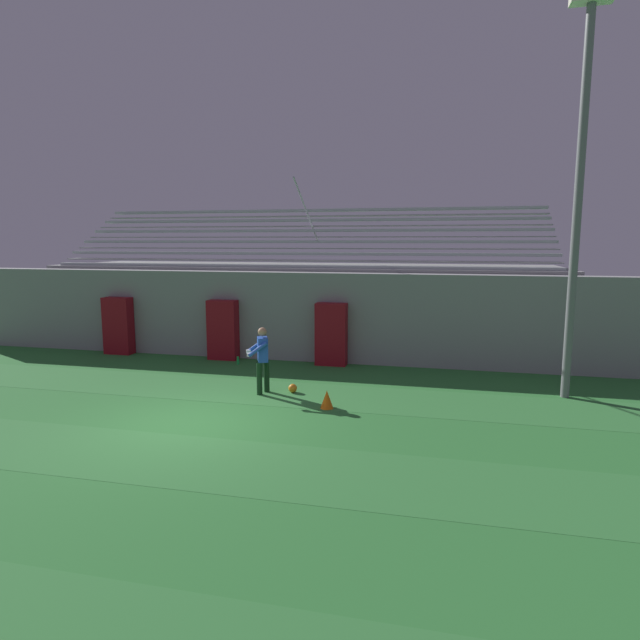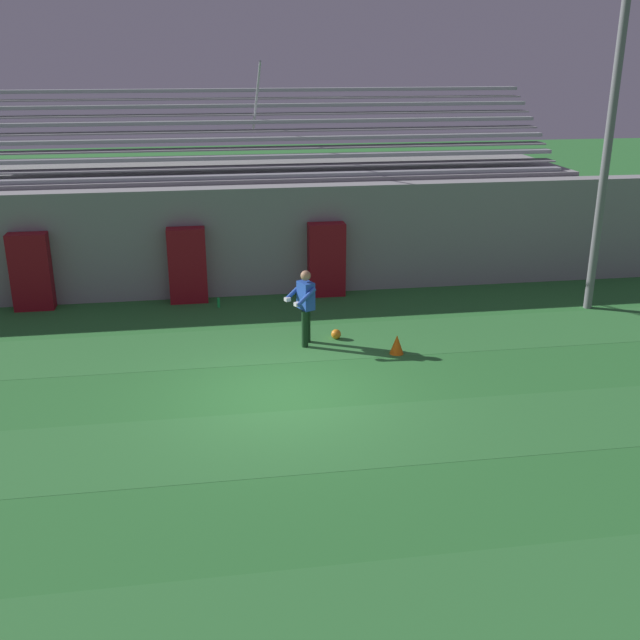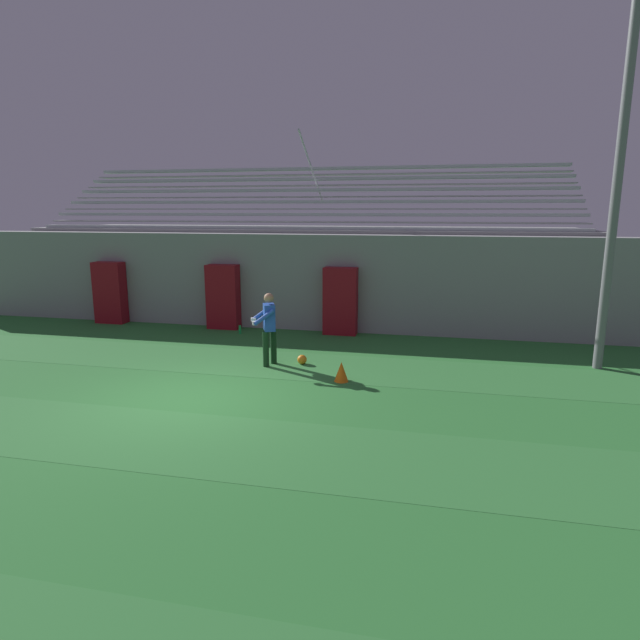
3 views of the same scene
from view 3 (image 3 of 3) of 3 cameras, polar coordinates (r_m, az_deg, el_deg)
The scene contains 13 objects.
ground_plane at distance 10.42m, azimuth -13.68°, elevation -8.29°, with size 80.00×80.00×0.00m, color #2D7533.
turf_stripe_mid at distance 9.05m, azimuth -18.44°, elevation -11.68°, with size 28.00×2.16×0.01m, color #337A38.
turf_stripe_far at distance 12.71m, azimuth -8.49°, elevation -4.41°, with size 28.00×2.16×0.01m, color #337A38.
back_wall at distance 16.03m, azimuth -3.71°, elevation 4.13°, with size 24.00×0.60×2.80m, color gray.
padding_pillar_gate_left at distance 16.17m, azimuth -10.29°, elevation 2.44°, with size 0.95×0.44×1.91m, color maroon.
padding_pillar_gate_right at distance 15.16m, azimuth 2.19°, elevation 2.02°, with size 0.95×0.44×1.91m, color maroon.
padding_pillar_far_left at distance 17.96m, azimuth -21.48°, elevation 2.73°, with size 0.95×0.44×1.91m, color maroon.
bleacher_stand at distance 18.60m, azimuth -1.40°, elevation 5.55°, with size 18.00×4.75×5.83m.
floodlight_pole at distance 13.37m, azimuth 29.93°, elevation 20.20°, with size 0.90×0.36×9.40m.
goalkeeper at distance 12.15m, azimuth -5.51°, elevation -0.47°, with size 0.67×0.72×1.67m.
soccer_ball at distance 12.37m, azimuth -1.93°, elevation -4.23°, with size 0.22×0.22×0.22m, color orange.
traffic_cone at distance 11.12m, azimuth 2.29°, elevation -5.53°, with size 0.30×0.30×0.42m, color orange.
water_bottle at distance 15.54m, azimuth -8.53°, elevation -1.01°, with size 0.07×0.07×0.24m, color green.
Camera 3 is at (4.44, -8.76, 3.50)m, focal length 30.00 mm.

